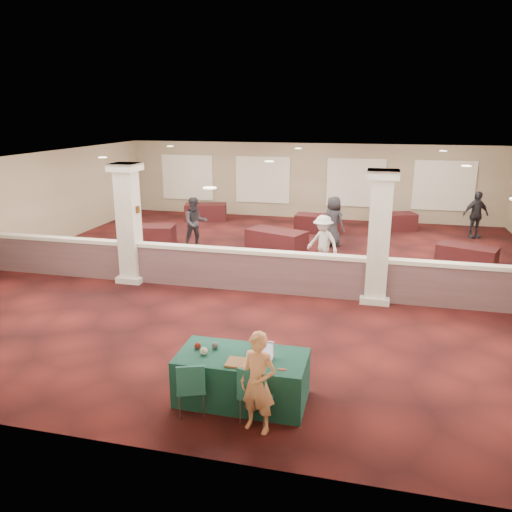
% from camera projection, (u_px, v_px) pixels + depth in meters
% --- Properties ---
extents(ground, '(16.00, 16.00, 0.00)m').
position_uv_depth(ground, '(268.00, 273.00, 14.36)').
color(ground, '#491412').
rests_on(ground, ground).
extents(wall_back, '(16.00, 0.04, 3.20)m').
position_uv_depth(wall_back, '(308.00, 181.00, 21.38)').
color(wall_back, '#84755B').
rests_on(wall_back, ground).
extents(wall_front, '(16.00, 0.04, 3.20)m').
position_uv_depth(wall_front, '(138.00, 343.00, 6.45)').
color(wall_front, '#84755B').
rests_on(wall_front, ground).
extents(wall_left, '(0.04, 16.00, 3.20)m').
position_uv_depth(wall_left, '(21.00, 206.00, 15.73)').
color(wall_left, '#84755B').
rests_on(wall_left, ground).
extents(ceiling, '(16.00, 16.00, 0.02)m').
position_uv_depth(ceiling, '(269.00, 161.00, 13.47)').
color(ceiling, white).
rests_on(ceiling, wall_back).
extents(partition_wall, '(15.60, 0.28, 1.10)m').
position_uv_depth(partition_wall, '(256.00, 270.00, 12.80)').
color(partition_wall, brown).
rests_on(partition_wall, ground).
extents(column_left, '(0.72, 0.72, 3.20)m').
position_uv_depth(column_left, '(129.00, 222.00, 13.30)').
color(column_left, beige).
rests_on(column_left, ground).
extents(column_right, '(0.72, 0.72, 3.20)m').
position_uv_depth(column_right, '(379.00, 236.00, 11.83)').
color(column_right, beige).
rests_on(column_right, ground).
extents(sconce_left, '(0.12, 0.12, 0.18)m').
position_uv_depth(sconce_left, '(118.00, 208.00, 13.26)').
color(sconce_left, brown).
rests_on(sconce_left, column_left).
extents(sconce_right, '(0.12, 0.12, 0.18)m').
position_uv_depth(sconce_right, '(138.00, 209.00, 13.13)').
color(sconce_right, brown).
rests_on(sconce_right, column_left).
extents(near_table, '(2.05, 1.03, 0.79)m').
position_uv_depth(near_table, '(242.00, 378.00, 7.97)').
color(near_table, '#0F3A35').
rests_on(near_table, ground).
extents(conf_chair_main, '(0.57, 0.57, 0.94)m').
position_uv_depth(conf_chair_main, '(255.00, 391.00, 7.29)').
color(conf_chair_main, '#216152').
rests_on(conf_chair_main, ground).
extents(conf_chair_side, '(0.57, 0.57, 0.89)m').
position_uv_depth(conf_chair_side, '(191.00, 384.00, 7.54)').
color(conf_chair_side, '#216152').
rests_on(conf_chair_side, ground).
extents(woman, '(0.62, 0.49, 1.53)m').
position_uv_depth(woman, '(258.00, 383.00, 7.11)').
color(woman, '#F9A36C').
rests_on(woman, ground).
extents(far_table_front_left, '(1.80, 1.11, 0.68)m').
position_uv_depth(far_table_front_left, '(150.00, 235.00, 17.34)').
color(far_table_front_left, black).
rests_on(far_table_front_left, ground).
extents(far_table_front_center, '(2.11, 1.56, 0.77)m').
position_uv_depth(far_table_front_center, '(276.00, 242.00, 16.29)').
color(far_table_front_center, black).
rests_on(far_table_front_center, ground).
extents(far_table_front_right, '(1.83, 1.38, 0.67)m').
position_uv_depth(far_table_front_right, '(467.00, 257.00, 14.80)').
color(far_table_front_right, black).
rests_on(far_table_front_right, ground).
extents(far_table_back_left, '(1.88, 1.25, 0.70)m').
position_uv_depth(far_table_back_left, '(206.00, 212.00, 21.27)').
color(far_table_back_left, black).
rests_on(far_table_back_left, ground).
extents(far_table_back_center, '(1.68, 0.90, 0.67)m').
position_uv_depth(far_table_back_center, '(317.00, 223.00, 19.22)').
color(far_table_back_center, black).
rests_on(far_table_back_center, ground).
extents(far_table_back_right, '(1.82, 1.35, 0.66)m').
position_uv_depth(far_table_back_right, '(394.00, 222.00, 19.52)').
color(far_table_back_right, black).
rests_on(far_table_back_right, ground).
extents(attendee_a, '(0.94, 0.83, 1.71)m').
position_uv_depth(attendee_a, '(195.00, 223.00, 16.91)').
color(attendee_a, black).
rests_on(attendee_a, ground).
extents(attendee_b, '(1.13, 0.91, 1.61)m').
position_uv_depth(attendee_b, '(323.00, 242.00, 14.54)').
color(attendee_b, beige).
rests_on(attendee_b, ground).
extents(attendee_c, '(1.11, 0.86, 1.71)m').
position_uv_depth(attendee_c, '(476.00, 215.00, 18.17)').
color(attendee_c, black).
rests_on(attendee_c, ground).
extents(attendee_d, '(0.97, 0.85, 1.73)m').
position_uv_depth(attendee_d, '(333.00, 221.00, 17.05)').
color(attendee_d, black).
rests_on(attendee_d, ground).
extents(laptop_base, '(0.36, 0.25, 0.02)m').
position_uv_depth(laptop_base, '(261.00, 359.00, 7.73)').
color(laptop_base, silver).
rests_on(laptop_base, near_table).
extents(laptop_screen, '(0.36, 0.01, 0.24)m').
position_uv_depth(laptop_screen, '(263.00, 348.00, 7.81)').
color(laptop_screen, silver).
rests_on(laptop_screen, near_table).
extents(screen_glow, '(0.32, 0.00, 0.21)m').
position_uv_depth(screen_glow, '(263.00, 349.00, 7.81)').
color(screen_glow, silver).
rests_on(screen_glow, near_table).
extents(knitting, '(0.43, 0.32, 0.03)m').
position_uv_depth(knitting, '(241.00, 363.00, 7.59)').
color(knitting, '#B96B1D').
rests_on(knitting, near_table).
extents(yarn_cream, '(0.12, 0.12, 0.12)m').
position_uv_depth(yarn_cream, '(204.00, 351.00, 7.87)').
color(yarn_cream, beige).
rests_on(yarn_cream, near_table).
extents(yarn_red, '(0.11, 0.11, 0.11)m').
position_uv_depth(yarn_red, '(198.00, 346.00, 8.06)').
color(yarn_red, maroon).
rests_on(yarn_red, near_table).
extents(yarn_grey, '(0.11, 0.11, 0.11)m').
position_uv_depth(yarn_grey, '(215.00, 345.00, 8.07)').
color(yarn_grey, '#4A4A4F').
rests_on(yarn_grey, near_table).
extents(scissors, '(0.13, 0.03, 0.01)m').
position_uv_depth(scissors, '(282.00, 369.00, 7.42)').
color(scissors, '#B32413').
rests_on(scissors, near_table).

